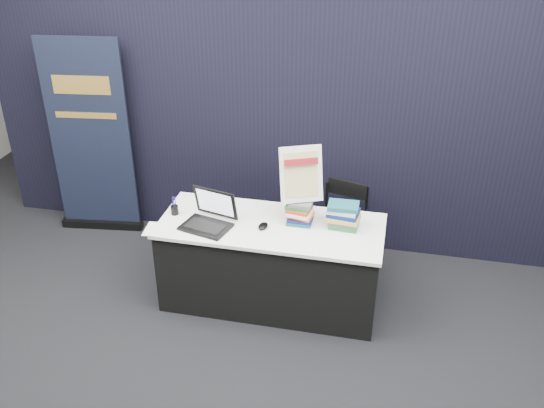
{
  "coord_description": "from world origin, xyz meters",
  "views": [
    {
      "loc": [
        0.9,
        -3.51,
        3.24
      ],
      "look_at": [
        0.01,
        0.55,
        0.94
      ],
      "focal_mm": 40.0,
      "sensor_mm": 36.0,
      "label": 1
    }
  ],
  "objects_px": {
    "display_table": "(271,263)",
    "book_stack_short": "(343,215)",
    "stacking_chair": "(344,226)",
    "info_sign": "(301,175)",
    "pullup_banner": "(92,149)",
    "laptop": "(207,218)",
    "book_stack_tall": "(300,212)"
  },
  "relations": [
    {
      "from": "laptop",
      "to": "book_stack_tall",
      "type": "distance_m",
      "value": 0.74
    },
    {
      "from": "book_stack_tall",
      "to": "book_stack_short",
      "type": "relative_size",
      "value": 0.86
    },
    {
      "from": "book_stack_tall",
      "to": "info_sign",
      "type": "xyz_separation_m",
      "value": [
        0.0,
        0.03,
        0.31
      ]
    },
    {
      "from": "pullup_banner",
      "to": "book_stack_tall",
      "type": "bearing_deg",
      "value": -25.86
    },
    {
      "from": "display_table",
      "to": "stacking_chair",
      "type": "bearing_deg",
      "value": 47.48
    },
    {
      "from": "book_stack_short",
      "to": "stacking_chair",
      "type": "height_order",
      "value": "book_stack_short"
    },
    {
      "from": "display_table",
      "to": "info_sign",
      "type": "height_order",
      "value": "info_sign"
    },
    {
      "from": "book_stack_tall",
      "to": "pullup_banner",
      "type": "relative_size",
      "value": 0.11
    },
    {
      "from": "laptop",
      "to": "book_stack_short",
      "type": "xyz_separation_m",
      "value": [
        1.06,
        0.21,
        0.04
      ]
    },
    {
      "from": "laptop",
      "to": "info_sign",
      "type": "height_order",
      "value": "info_sign"
    },
    {
      "from": "info_sign",
      "to": "stacking_chair",
      "type": "bearing_deg",
      "value": 32.47
    },
    {
      "from": "book_stack_short",
      "to": "stacking_chair",
      "type": "xyz_separation_m",
      "value": [
        -0.03,
        0.49,
        -0.39
      ]
    },
    {
      "from": "info_sign",
      "to": "pullup_banner",
      "type": "xyz_separation_m",
      "value": [
        -2.17,
        0.7,
        -0.29
      ]
    },
    {
      "from": "stacking_chair",
      "to": "laptop",
      "type": "bearing_deg",
      "value": -129.68
    },
    {
      "from": "display_table",
      "to": "book_stack_short",
      "type": "height_order",
      "value": "book_stack_short"
    },
    {
      "from": "stacking_chair",
      "to": "book_stack_short",
      "type": "bearing_deg",
      "value": -69.97
    },
    {
      "from": "display_table",
      "to": "info_sign",
      "type": "xyz_separation_m",
      "value": [
        0.22,
        0.11,
        0.78
      ]
    },
    {
      "from": "laptop",
      "to": "info_sign",
      "type": "xyz_separation_m",
      "value": [
        0.71,
        0.23,
        0.34
      ]
    },
    {
      "from": "laptop",
      "to": "stacking_chair",
      "type": "relative_size",
      "value": 0.51
    },
    {
      "from": "laptop",
      "to": "pullup_banner",
      "type": "relative_size",
      "value": 0.22
    },
    {
      "from": "display_table",
      "to": "book_stack_tall",
      "type": "bearing_deg",
      "value": 21.28
    },
    {
      "from": "pullup_banner",
      "to": "stacking_chair",
      "type": "relative_size",
      "value": 2.33
    },
    {
      "from": "laptop",
      "to": "info_sign",
      "type": "relative_size",
      "value": 0.93
    },
    {
      "from": "display_table",
      "to": "pullup_banner",
      "type": "height_order",
      "value": "pullup_banner"
    },
    {
      "from": "book_stack_tall",
      "to": "stacking_chair",
      "type": "bearing_deg",
      "value": 57.45
    },
    {
      "from": "book_stack_short",
      "to": "info_sign",
      "type": "relative_size",
      "value": 0.54
    },
    {
      "from": "info_sign",
      "to": "stacking_chair",
      "type": "relative_size",
      "value": 0.55
    },
    {
      "from": "book_stack_short",
      "to": "stacking_chair",
      "type": "relative_size",
      "value": 0.29
    },
    {
      "from": "laptop",
      "to": "book_stack_tall",
      "type": "relative_size",
      "value": 2.01
    },
    {
      "from": "pullup_banner",
      "to": "display_table",
      "type": "bearing_deg",
      "value": -29.88
    },
    {
      "from": "laptop",
      "to": "display_table",
      "type": "bearing_deg",
      "value": 26.95
    },
    {
      "from": "display_table",
      "to": "laptop",
      "type": "bearing_deg",
      "value": -167.04
    }
  ]
}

